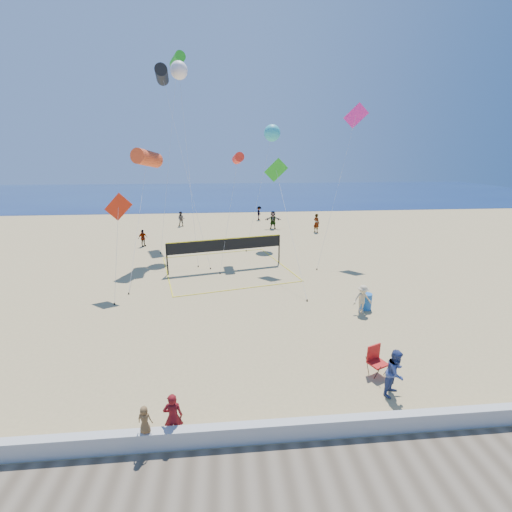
{
  "coord_description": "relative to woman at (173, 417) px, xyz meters",
  "views": [
    {
      "loc": [
        0.13,
        -10.83,
        7.88
      ],
      "look_at": [
        1.31,
        2.0,
        4.04
      ],
      "focal_mm": 24.0,
      "sensor_mm": 36.0,
      "label": 1
    }
  ],
  "objects": [
    {
      "name": "kite_3",
      "position": [
        -4.41,
        11.78,
        4.05
      ],
      "size": [
        1.65,
        2.48,
        5.82
      ],
      "rotation": [
        0.0,
        0.0,
        0.05
      ],
      "color": "red",
      "rests_on": "ground"
    },
    {
      "name": "woman",
      "position": [
        0.0,
        0.0,
        0.0
      ],
      "size": [
        0.57,
        0.39,
        1.49
      ],
      "primitive_type": "imported",
      "rotation": [
        0.0,
        0.0,
        3.21
      ],
      "color": "#630D11",
      "rests_on": "ground"
    },
    {
      "name": "kite_2",
      "position": [
        2.7,
        18.27,
        6.83
      ],
      "size": [
        2.0,
        5.1,
        8.04
      ],
      "rotation": [
        0.0,
        0.0,
        0.11
      ],
      "color": "#FF2C1B",
      "rests_on": "ground"
    },
    {
      "name": "kite_4",
      "position": [
        5.26,
        15.58,
        5.71
      ],
      "size": [
        1.7,
        7.14,
        7.65
      ],
      "rotation": [
        0.0,
        0.0,
        -0.08
      ],
      "color": "green",
      "rests_on": "ground"
    },
    {
      "name": "kite_6",
      "position": [
        -1.74,
        22.65,
        13.53
      ],
      "size": [
        2.11,
        7.7,
        14.98
      ],
      "rotation": [
        0.0,
        0.0,
        0.08
      ],
      "color": "white",
      "rests_on": "ground"
    },
    {
      "name": "kite_7",
      "position": [
        5.91,
        23.19,
        8.89
      ],
      "size": [
        3.47,
        4.52,
        10.36
      ],
      "rotation": [
        0.0,
        0.0,
        0.2
      ],
      "color": "#2FB5C6",
      "rests_on": "ground"
    },
    {
      "name": "far_person_2",
      "position": [
        11.12,
        26.32,
        0.23
      ],
      "size": [
        0.79,
        0.85,
        1.95
      ],
      "primitive_type": "imported",
      "rotation": [
        0.0,
        0.0,
        2.19
      ],
      "color": "gray",
      "rests_on": "ground"
    },
    {
      "name": "far_person_1",
      "position": [
        6.84,
        28.44,
        0.22
      ],
      "size": [
        1.84,
        0.73,
        1.93
      ],
      "primitive_type": "imported",
      "rotation": [
        0.0,
        0.0,
        -0.09
      ],
      "color": "gray",
      "rests_on": "ground"
    },
    {
      "name": "kite_5",
      "position": [
        11.33,
        18.14,
        9.34
      ],
      "size": [
        4.41,
        4.37,
        11.53
      ],
      "rotation": [
        0.0,
        0.0,
        -0.14
      ],
      "color": "#F6259A",
      "rests_on": "ground"
    },
    {
      "name": "bystander_b",
      "position": [
        8.52,
        7.43,
        0.01
      ],
      "size": [
        1.03,
        0.66,
        1.51
      ],
      "primitive_type": "imported",
      "rotation": [
        0.0,
        0.0,
        0.1
      ],
      "color": "beige",
      "rests_on": "ground"
    },
    {
      "name": "kite_8",
      "position": [
        -2.27,
        26.83,
        15.19
      ],
      "size": [
        2.36,
        8.55,
        16.57
      ],
      "rotation": [
        0.0,
        0.0,
        0.38
      ],
      "color": "green",
      "rests_on": "ground"
    },
    {
      "name": "camp_chair",
      "position": [
        7.02,
        2.4,
        -0.1
      ],
      "size": [
        0.78,
        0.89,
        1.26
      ],
      "rotation": [
        0.0,
        0.0,
        0.39
      ],
      "color": "red",
      "rests_on": "ground"
    },
    {
      "name": "toddler",
      "position": [
        -0.69,
        -0.33,
        0.26
      ],
      "size": [
        0.43,
        0.32,
        0.81
      ],
      "primitive_type": "imported",
      "rotation": [
        0.0,
        0.0,
        2.98
      ],
      "color": "brown",
      "rests_on": "seawall"
    },
    {
      "name": "volleyball_net",
      "position": [
        1.61,
        15.19,
        0.76
      ],
      "size": [
        9.95,
        9.84,
        2.22
      ],
      "rotation": [
        0.0,
        0.0,
        0.23
      ],
      "color": "black",
      "rests_on": "ground"
    },
    {
      "name": "far_person_0",
      "position": [
        -5.69,
        22.09,
        0.0
      ],
      "size": [
        0.89,
        0.87,
        1.5
      ],
      "primitive_type": "imported",
      "rotation": [
        0.0,
        0.0,
        0.75
      ],
      "color": "gray",
      "rests_on": "ground"
    },
    {
      "name": "seawall",
      "position": [
        1.48,
        -0.33,
        -0.45
      ],
      "size": [
        32.0,
        0.3,
        0.6
      ],
      "primitive_type": "cube",
      "color": "#B5B5B0",
      "rests_on": "ground"
    },
    {
      "name": "trash_barrel",
      "position": [
        8.91,
        7.83,
        -0.32
      ],
      "size": [
        0.62,
        0.62,
        0.86
      ],
      "primitive_type": "cylinder",
      "rotation": [
        0.0,
        0.0,
        0.08
      ],
      "color": "#1A5BAE",
      "rests_on": "ground"
    },
    {
      "name": "far_person_3",
      "position": [
        -3.32,
        30.69,
        0.09
      ],
      "size": [
        0.85,
        0.68,
        1.67
      ],
      "primitive_type": "imported",
      "rotation": [
        0.0,
        0.0,
        -0.05
      ],
      "color": "gray",
      "rests_on": "ground"
    },
    {
      "name": "kite_1",
      "position": [
        -2.86,
        21.11,
        12.89
      ],
      "size": [
        3.99,
        7.15,
        14.27
      ],
      "rotation": [
        0.0,
        0.0,
        0.11
      ],
      "color": "black",
      "rests_on": "ground"
    },
    {
      "name": "ground",
      "position": [
        1.48,
        2.67,
        -0.75
      ],
      "size": [
        120.0,
        120.0,
        0.0
      ],
      "primitive_type": "plane",
      "color": "tan",
      "rests_on": "ground"
    },
    {
      "name": "kite_0",
      "position": [
        -3.81,
        17.83,
        6.85
      ],
      "size": [
        1.93,
        8.28,
        8.31
      ],
      "rotation": [
        0.0,
        0.0,
        -0.35
      ],
      "color": "#E8461D",
      "rests_on": "ground"
    },
    {
      "name": "far_person_4",
      "position": [
        5.87,
        33.85,
        0.1
      ],
      "size": [
        0.89,
        1.22,
        1.69
      ],
      "primitive_type": "imported",
      "rotation": [
        0.0,
        0.0,
        1.3
      ],
      "color": "gray",
      "rests_on": "ground"
    },
    {
      "name": "ocean",
      "position": [
        1.48,
        64.67,
        -0.73
      ],
      "size": [
        140.0,
        50.0,
        0.03
      ],
      "primitive_type": "cube",
      "color": "navy",
      "rests_on": "ground"
    },
    {
      "name": "bystander_a",
      "position": [
        7.19,
        1.27,
        0.09
      ],
      "size": [
        1.03,
        1.01,
        1.67
      ],
      "primitive_type": "imported",
      "rotation": [
        0.0,
        0.0,
        0.72
      ],
      "color": "navy",
      "rests_on": "ground"
    }
  ]
}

